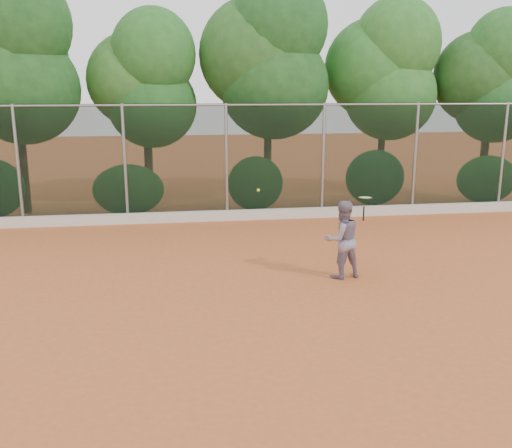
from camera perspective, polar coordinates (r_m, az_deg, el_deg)
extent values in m
plane|color=#BA5B2C|center=(10.95, 0.78, -7.58)|extent=(80.00, 80.00, 0.00)
cube|color=beige|center=(17.40, -2.84, 0.87)|extent=(24.00, 0.20, 0.30)
imported|color=gray|center=(12.12, 8.59, -1.53)|extent=(0.92, 0.78, 1.66)
cube|color=black|center=(17.30, -2.97, 6.17)|extent=(24.00, 0.01, 3.50)
cylinder|color=gray|center=(17.17, -3.03, 11.81)|extent=(24.00, 0.06, 0.06)
cylinder|color=gray|center=(17.76, -22.70, 5.34)|extent=(0.09, 0.09, 3.50)
cylinder|color=gray|center=(17.28, -12.97, 5.84)|extent=(0.09, 0.09, 3.50)
cylinder|color=gray|center=(17.30, -2.97, 6.17)|extent=(0.09, 0.09, 3.50)
cylinder|color=gray|center=(17.84, 6.72, 6.32)|extent=(0.09, 0.09, 3.50)
cylinder|color=gray|center=(18.85, 15.61, 6.29)|extent=(0.09, 0.09, 3.50)
cylinder|color=gray|center=(20.26, 23.44, 6.15)|extent=(0.09, 0.09, 3.50)
cylinder|color=#3D2417|center=(19.70, -22.17, 5.21)|extent=(0.24, 0.24, 2.90)
ellipsoid|color=#2A6225|center=(19.40, -22.29, 12.37)|extent=(3.50, 2.90, 3.40)
ellipsoid|color=#33772D|center=(19.84, -23.80, 15.13)|extent=(3.80, 3.10, 3.70)
ellipsoid|color=#286125|center=(19.37, -22.58, 17.99)|extent=(3.10, 2.60, 3.20)
cylinder|color=#3A2316|center=(19.59, -10.65, 5.18)|extent=(0.28, 0.28, 2.40)
ellipsoid|color=#1D511B|center=(19.30, -10.34, 11.64)|extent=(2.90, 2.40, 2.80)
ellipsoid|color=#2B5E20|center=(19.62, -11.91, 13.93)|extent=(3.20, 2.70, 3.10)
ellipsoid|color=#20561D|center=(19.12, -10.25, 16.43)|extent=(2.70, 2.30, 2.90)
cylinder|color=#45321A|center=(19.51, 1.17, 6.27)|extent=(0.26, 0.26, 3.00)
ellipsoid|color=#2B6426|center=(19.30, 1.86, 13.62)|extent=(3.60, 3.00, 3.50)
ellipsoid|color=#366F2A|center=(19.54, 0.21, 16.56)|extent=(3.90, 3.20, 3.80)
ellipsoid|color=#286627|center=(19.32, 2.27, 19.27)|extent=(3.20, 2.70, 3.30)
cylinder|color=#432B1A|center=(20.80, 12.34, 5.99)|extent=(0.24, 0.24, 2.70)
ellipsoid|color=#255D20|center=(20.63, 13.30, 12.43)|extent=(3.20, 2.70, 3.10)
ellipsoid|color=#235F20|center=(20.74, 11.79, 15.00)|extent=(3.50, 2.90, 3.40)
ellipsoid|color=#255D20|center=(20.62, 13.94, 17.13)|extent=(3.00, 2.50, 3.10)
cylinder|color=#45291A|center=(22.05, 21.77, 5.49)|extent=(0.28, 0.28, 2.50)
ellipsoid|color=#2C6E2A|center=(21.91, 22.87, 11.27)|extent=(3.00, 2.50, 2.90)
ellipsoid|color=#326426|center=(21.92, 21.51, 13.49)|extent=(3.30, 2.80, 3.20)
ellipsoid|color=#34752C|center=(21.90, 23.64, 15.41)|extent=(2.80, 2.40, 3.00)
ellipsoid|color=#316D29|center=(18.20, -12.64, 3.36)|extent=(2.20, 1.16, 1.60)
ellipsoid|color=#2B6325|center=(18.33, -0.06, 4.07)|extent=(1.80, 1.04, 1.76)
ellipsoid|color=#245F26|center=(19.30, 11.80, 4.56)|extent=(2.00, 1.10, 1.84)
ellipsoid|color=#2C702A|center=(21.04, 22.09, 4.16)|extent=(2.16, 1.12, 1.64)
cylinder|color=black|center=(12.14, 10.71, 1.03)|extent=(0.04, 0.04, 0.31)
torus|color=black|center=(12.01, 10.88, 2.60)|extent=(0.37, 0.37, 0.02)
cylinder|color=#BCE543|center=(12.01, 10.88, 2.60)|extent=(0.32, 0.32, 0.00)
sphere|color=#E5F437|center=(11.91, 0.23, 3.41)|extent=(0.06, 0.06, 0.06)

